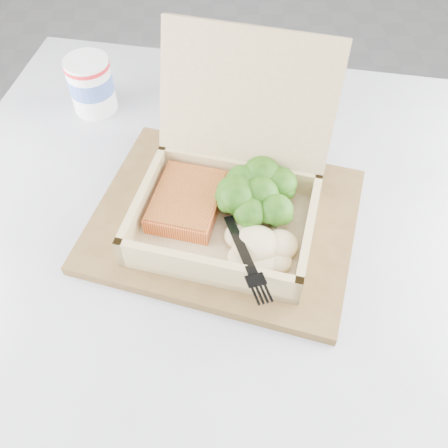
{
  "coord_description": "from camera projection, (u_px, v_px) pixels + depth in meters",
  "views": [
    {
      "loc": [
        -0.64,
        -0.8,
        1.26
      ],
      "look_at": [
        -0.62,
        -0.42,
        0.77
      ],
      "focal_mm": 40.0,
      "sensor_mm": 36.0,
      "label": 1
    }
  ],
  "objects": [
    {
      "name": "plastic_fork",
      "position": [
        235.0,
        232.0,
        0.6
      ],
      "size": [
        0.05,
        0.15,
        0.02
      ],
      "rotation": [
        0.0,
        0.0,
        3.35
      ],
      "color": "black",
      "rests_on": "mashed_potatoes"
    },
    {
      "name": "broccoli_pile",
      "position": [
        260.0,
        198.0,
        0.64
      ],
      "size": [
        0.11,
        0.11,
        0.04
      ],
      "primitive_type": null,
      "color": "#3A7A1B",
      "rests_on": "takeout_container"
    },
    {
      "name": "cafe_table",
      "position": [
        212.0,
        298.0,
        0.82
      ],
      "size": [
        0.96,
        0.96,
        0.73
      ],
      "rotation": [
        0.0,
        0.0,
        -0.24
      ],
      "color": "black",
      "rests_on": "floor"
    },
    {
      "name": "salmon_fillet",
      "position": [
        187.0,
        201.0,
        0.65
      ],
      "size": [
        0.11,
        0.13,
        0.02
      ],
      "primitive_type": "cube",
      "rotation": [
        0.0,
        0.0,
        -0.3
      ],
      "color": "orange",
      "rests_on": "takeout_container"
    },
    {
      "name": "receipt",
      "position": [
        253.0,
        134.0,
        0.78
      ],
      "size": [
        0.11,
        0.17,
        0.0
      ],
      "primitive_type": "cube",
      "rotation": [
        0.0,
        0.0,
        -0.21
      ],
      "color": "white",
      "rests_on": "cafe_table"
    },
    {
      "name": "floor",
      "position": [
        420.0,
        262.0,
        1.51
      ],
      "size": [
        4.0,
        4.0,
        0.0
      ],
      "primitive_type": "plane",
      "color": "#949499",
      "rests_on": "ground"
    },
    {
      "name": "paper_cup",
      "position": [
        91.0,
        83.0,
        0.79
      ],
      "size": [
        0.07,
        0.07,
        0.09
      ],
      "color": "white",
      "rests_on": "cafe_table"
    },
    {
      "name": "takeout_container",
      "position": [
        231.0,
        181.0,
        0.63
      ],
      "size": [
        0.29,
        0.29,
        0.21
      ],
      "rotation": [
        0.0,
        0.0,
        -0.31
      ],
      "color": "tan",
      "rests_on": "serving_tray"
    },
    {
      "name": "serving_tray",
      "position": [
        224.0,
        219.0,
        0.67
      ],
      "size": [
        0.41,
        0.37,
        0.01
      ],
      "primitive_type": "cube",
      "rotation": [
        0.0,
        0.0,
        -0.35
      ],
      "color": "brown",
      "rests_on": "cafe_table"
    },
    {
      "name": "mashed_potatoes",
      "position": [
        256.0,
        244.0,
        0.6
      ],
      "size": [
        0.09,
        0.08,
        0.03
      ],
      "primitive_type": "ellipsoid",
      "color": "beige",
      "rests_on": "takeout_container"
    }
  ]
}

